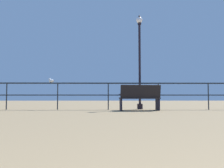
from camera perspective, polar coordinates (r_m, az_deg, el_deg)
The scene contains 4 objects.
pier_railing at distance 9.10m, azimuth 5.40°, elevation -1.43°, with size 22.18×0.05×1.08m.
bench_near_left at distance 8.48m, azimuth 7.02°, elevation -3.17°, with size 1.52×0.79×0.95m.
lamppost_center at distance 9.58m, azimuth 6.96°, elevation 6.78°, with size 0.26×0.26×3.97m.
seagull_on_rail at distance 9.36m, azimuth -15.05°, elevation 0.83°, with size 0.31×0.28×0.17m.
Camera 1 is at (-1.01, 0.61, 0.51)m, focal length 36.36 mm.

